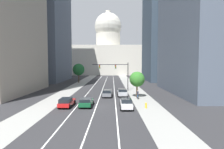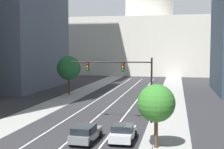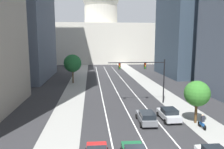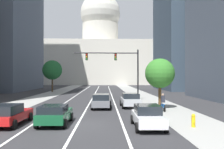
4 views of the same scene
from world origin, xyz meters
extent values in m
plane|color=#2B2B2D|center=(0.00, 40.00, 0.00)|extent=(400.00, 400.00, 0.00)
cube|color=gray|center=(-8.50, 35.00, 0.01)|extent=(4.33, 130.00, 0.01)
cube|color=gray|center=(8.50, 35.00, 0.01)|extent=(4.33, 130.00, 0.01)
cube|color=white|center=(-3.17, 25.00, 0.01)|extent=(0.16, 90.00, 0.01)
cube|color=white|center=(0.00, 25.00, 0.01)|extent=(0.16, 90.00, 0.01)
cube|color=white|center=(3.17, 25.00, 0.01)|extent=(0.16, 90.00, 0.01)
cube|color=beige|center=(0.00, 90.52, 9.05)|extent=(54.58, 25.51, 18.11)
cylinder|color=beige|center=(0.00, 90.52, 22.30)|extent=(15.70, 15.70, 8.39)
cube|color=slate|center=(1.58, 8.75, 0.65)|extent=(1.97, 4.53, 0.65)
cube|color=black|center=(1.56, 8.15, 1.26)|extent=(1.74, 2.47, 0.58)
cylinder|color=black|center=(0.74, 10.31, 0.32)|extent=(0.24, 0.65, 0.64)
cylinder|color=black|center=(2.54, 10.24, 0.32)|extent=(0.24, 0.65, 0.64)
cylinder|color=black|center=(0.63, 7.27, 0.32)|extent=(0.24, 0.65, 0.64)
cylinder|color=black|center=(2.43, 7.20, 0.32)|extent=(0.24, 0.65, 0.64)
cube|color=#B2B5BA|center=(4.75, 9.50, 0.66)|extent=(1.92, 4.21, 0.68)
cube|color=black|center=(4.75, 9.28, 1.28)|extent=(1.75, 2.02, 0.56)
cylinder|color=black|center=(3.79, 10.92, 0.32)|extent=(0.23, 0.64, 0.64)
cylinder|color=black|center=(5.68, 10.93, 0.32)|extent=(0.23, 0.64, 0.64)
cylinder|color=black|center=(3.82, 8.07, 0.32)|extent=(0.23, 0.64, 0.64)
cylinder|color=black|center=(5.71, 8.08, 0.32)|extent=(0.23, 0.64, 0.64)
cylinder|color=black|center=(6.63, 17.18, 3.60)|extent=(0.20, 0.20, 7.20)
cylinder|color=black|center=(2.09, 17.18, 6.71)|extent=(9.08, 0.14, 0.14)
cube|color=black|center=(3.46, 17.18, 6.16)|extent=(0.32, 0.28, 0.96)
sphere|color=red|center=(3.46, 17.03, 6.46)|extent=(0.20, 0.20, 0.20)
sphere|color=orange|center=(3.46, 17.03, 6.16)|extent=(0.20, 0.20, 0.20)
sphere|color=green|center=(3.46, 17.03, 5.86)|extent=(0.20, 0.20, 0.20)
cube|color=black|center=(-0.63, 17.18, 6.16)|extent=(0.32, 0.28, 0.96)
sphere|color=red|center=(-0.63, 17.03, 6.46)|extent=(0.20, 0.20, 0.20)
sphere|color=orange|center=(-0.63, 17.03, 6.16)|extent=(0.20, 0.20, 0.20)
sphere|color=green|center=(-0.63, 17.03, 5.86)|extent=(0.20, 0.20, 0.20)
cylinder|color=black|center=(7.62, 5.82, 0.33)|extent=(0.09, 0.66, 0.66)
cylinder|color=black|center=(7.56, 6.86, 0.33)|extent=(0.09, 0.66, 0.66)
cube|color=#1959B2|center=(7.59, 6.34, 0.55)|extent=(0.12, 1.00, 0.36)
cube|color=#262833|center=(7.59, 6.29, 1.18)|extent=(0.38, 0.30, 0.64)
sphere|color=tan|center=(7.59, 6.36, 1.61)|extent=(0.22, 0.22, 0.22)
cylinder|color=#51381E|center=(-9.56, 36.53, 1.66)|extent=(0.32, 0.32, 3.32)
sphere|color=#216330|center=(-9.56, 36.53, 4.81)|extent=(4.26, 4.26, 4.26)
cylinder|color=#51381E|center=(7.72, 8.20, 1.32)|extent=(0.32, 0.32, 2.64)
sphere|color=#307026|center=(7.72, 8.20, 3.73)|extent=(3.13, 3.13, 3.13)
camera|label=1|loc=(2.55, -28.90, 6.91)|focal=28.99mm
camera|label=2|loc=(9.32, -18.14, 8.14)|focal=51.75mm
camera|label=3|loc=(-5.11, -16.43, 9.98)|focal=34.76mm
camera|label=4|loc=(1.91, -17.40, 3.40)|focal=39.28mm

